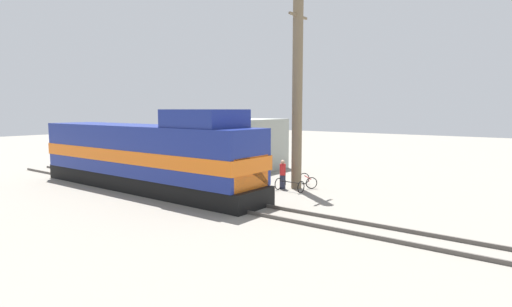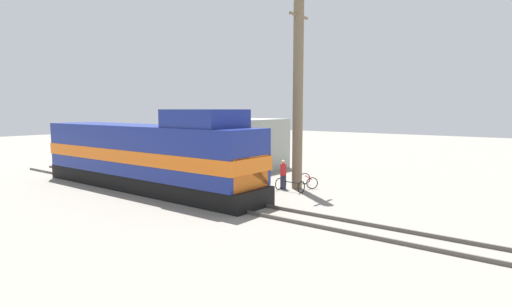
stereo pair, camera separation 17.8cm
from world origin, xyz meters
TOP-DOWN VIEW (x-y plane):
  - ground_plane at (0.00, 0.00)m, footprint 120.00×120.00m
  - rail_near at (-0.72, 0.00)m, footprint 0.08×35.68m
  - rail_far at (0.72, 0.00)m, footprint 0.08×35.68m
  - locomotive at (0.00, 4.44)m, footprint 3.00×16.23m
  - utility_pole at (5.41, -1.95)m, footprint 1.80×0.58m
  - vendor_umbrella at (5.50, 2.32)m, footprint 1.93×1.93m
  - billboard_sign at (7.92, 3.56)m, footprint 2.27×0.12m
  - shrub_cluster at (5.45, 2.57)m, footprint 0.87×0.87m
  - person_bystander at (4.79, -1.42)m, footprint 0.34×0.34m
  - bicycle at (6.33, -2.18)m, footprint 1.59×1.61m
  - bicycle_spare at (4.43, -2.10)m, footprint 0.72×1.58m
  - building_block_distant at (8.82, 6.11)m, footprint 6.44×6.69m

SIDE VIEW (x-z plane):
  - ground_plane at x=0.00m, z-range 0.00..0.00m
  - rail_near at x=-0.72m, z-range 0.00..0.15m
  - rail_far at x=0.72m, z-range 0.00..0.15m
  - bicycle_spare at x=4.43m, z-range 0.01..0.69m
  - bicycle at x=6.33m, z-range 0.01..0.69m
  - shrub_cluster at x=5.45m, z-range 0.00..0.87m
  - person_bystander at x=4.79m, z-range 0.07..1.74m
  - building_block_distant at x=8.82m, z-range 0.00..3.82m
  - locomotive at x=0.00m, z-range -0.32..4.22m
  - vendor_umbrella at x=5.50m, z-range 0.94..3.27m
  - billboard_sign at x=7.92m, z-range 0.96..4.58m
  - utility_pole at x=5.41m, z-range 0.03..11.01m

